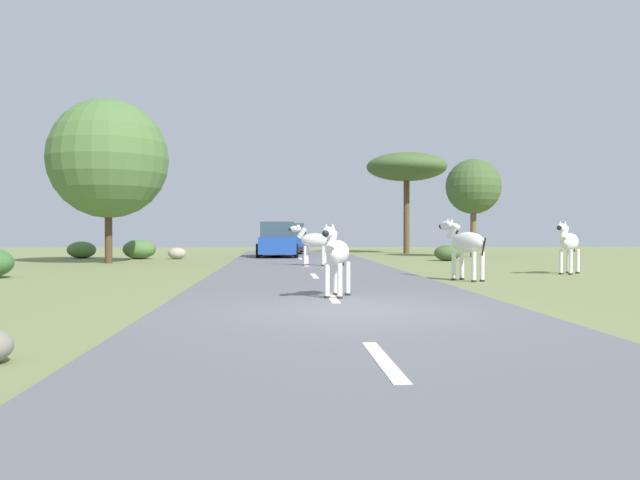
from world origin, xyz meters
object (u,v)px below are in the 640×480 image
zebra_1 (465,243)px  rock_1 (177,253)px  bush_4 (139,249)px  tree_4 (473,187)px  zebra_0 (337,253)px  tree_2 (108,159)px  bush_2 (82,250)px  bush_3 (447,253)px  tree_0 (407,168)px  zebra_2 (569,242)px  zebra_3 (313,241)px  car_0 (277,241)px  car_1 (288,240)px

zebra_1 → rock_1: zebra_1 is taller
bush_4 → tree_4: bearing=4.3°
zebra_0 → tree_2: tree_2 is taller
bush_2 → bush_3: size_ratio=1.18×
rock_1 → tree_0: bearing=30.2°
tree_0 → tree_4: tree_0 is taller
zebra_0 → tree_4: 22.35m
zebra_1 → tree_4: bearing=45.3°
rock_1 → zebra_0: bearing=-72.5°
tree_4 → rock_1: size_ratio=5.89×
zebra_2 → bush_2: bearing=5.8°
zebra_3 → tree_4: bearing=-24.8°
tree_0 → zebra_0: bearing=-104.1°
car_0 → bush_3: bearing=-26.0°
zebra_1 → tree_4: size_ratio=0.33×
car_1 → tree_4: size_ratio=0.88×
bush_4 → bush_2: bearing=162.6°
tree_2 → rock_1: tree_2 is taller
zebra_0 → zebra_1: size_ratio=0.85×
zebra_1 → rock_1: 17.30m
bush_3 → tree_0: bearing=89.3°
tree_0 → bush_4: size_ratio=3.90×
car_0 → car_1: bearing=83.6°
zebra_1 → bush_4: (-11.58, 14.50, -0.53)m
zebra_1 → car_0: car_0 is taller
car_0 → tree_0: 10.76m
zebra_3 → tree_0: tree_0 is taller
zebra_3 → tree_4: (8.72, 8.72, 2.63)m
car_0 → tree_0: (7.74, 6.10, 4.31)m
bush_3 → tree_4: bearing=59.1°
zebra_0 → bush_4: (-7.74, 19.09, -0.42)m
bush_2 → rock_1: (4.79, -1.17, -0.14)m
car_1 → zebra_2: bearing=110.9°
car_0 → bush_3: size_ratio=3.71×
car_1 → zebra_3: bearing=89.5°
zebra_1 → tree_0: tree_0 is taller
car_0 → bush_4: (-6.58, -0.94, -0.38)m
tree_0 → tree_4: 6.44m
zebra_1 → bush_2: bearing=106.4°
zebra_0 → bush_2: size_ratio=1.03×
tree_0 → bush_2: 18.95m
tree_2 → bush_3: tree_2 is taller
tree_4 → zebra_0: bearing=-113.6°
zebra_0 → bush_4: bearing=-48.1°
zebra_2 → car_0: 15.81m
zebra_3 → bush_2: bearing=72.4°
car_0 → zebra_1: bearing=-71.8°
zebra_3 → car_1: 13.85m
zebra_2 → rock_1: bearing=0.1°
zebra_0 → bush_2: (-10.72, 20.03, -0.47)m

